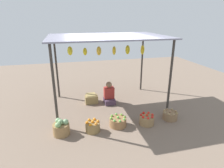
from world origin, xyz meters
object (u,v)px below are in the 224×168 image
object	(u,v)px
basket_oranges	(93,127)
wooden_crate_stacked_rear	(91,98)
basket_green_apples	(118,122)
basket_cabbages	(61,128)
vendor_person	(109,95)
basket_red_tomatoes	(147,120)
wooden_crate_near_vendor	(91,99)
basket_potatoes	(170,115)

from	to	relation	value
basket_oranges	wooden_crate_stacked_rear	bearing A→B (deg)	83.31
basket_oranges	basket_green_apples	distance (m)	0.73
basket_cabbages	wooden_crate_stacked_rear	world-z (taller)	basket_cabbages
vendor_person	basket_red_tomatoes	distance (m)	1.78
basket_cabbages	basket_green_apples	size ratio (longest dim) A/B	0.92
vendor_person	wooden_crate_near_vendor	bearing A→B (deg)	166.76
basket_potatoes	wooden_crate_stacked_rear	bearing A→B (deg)	140.20
basket_red_tomatoes	basket_oranges	bearing A→B (deg)	179.71
wooden_crate_near_vendor	basket_potatoes	bearing A→B (deg)	-38.46
basket_oranges	basket_red_tomatoes	bearing A→B (deg)	-0.29
vendor_person	wooden_crate_near_vendor	world-z (taller)	vendor_person
vendor_person	basket_oranges	size ratio (longest dim) A/B	2.06
vendor_person	basket_potatoes	xyz separation A→B (m)	(1.49, -1.53, -0.18)
basket_oranges	wooden_crate_near_vendor	bearing A→B (deg)	82.94
vendor_person	basket_green_apples	world-z (taller)	vendor_person
basket_oranges	basket_green_apples	size ratio (longest dim) A/B	0.80
wooden_crate_stacked_rear	basket_red_tomatoes	bearing A→B (deg)	-54.63
wooden_crate_near_vendor	wooden_crate_stacked_rear	distance (m)	0.08
wooden_crate_stacked_rear	basket_green_apples	bearing A→B (deg)	-73.89
basket_green_apples	basket_red_tomatoes	distance (m)	0.82
basket_cabbages	basket_oranges	bearing A→B (deg)	-4.11
basket_green_apples	basket_potatoes	size ratio (longest dim) A/B	1.10
basket_green_apples	basket_oranges	bearing A→B (deg)	-171.96
vendor_person	basket_cabbages	xyz separation A→B (m)	(-1.63, -1.56, -0.11)
basket_potatoes	basket_red_tomatoes	bearing A→B (deg)	-172.64
basket_green_apples	wooden_crate_near_vendor	world-z (taller)	basket_green_apples
basket_green_apples	basket_red_tomatoes	bearing A→B (deg)	-7.67
basket_oranges	basket_red_tomatoes	distance (m)	1.53
vendor_person	basket_oranges	xyz separation A→B (m)	(-0.82, -1.62, -0.16)
basket_potatoes	wooden_crate_near_vendor	xyz separation A→B (m)	(-2.10, 1.67, 0.02)
basket_oranges	wooden_crate_stacked_rear	world-z (taller)	basket_oranges
basket_cabbages	basket_red_tomatoes	world-z (taller)	basket_cabbages
basket_green_apples	basket_potatoes	world-z (taller)	basket_green_apples
vendor_person	basket_green_apples	xyz separation A→B (m)	(-0.10, -1.52, -0.17)
wooden_crate_near_vendor	wooden_crate_stacked_rear	xyz separation A→B (m)	(-0.00, 0.08, 0.01)
basket_potatoes	wooden_crate_stacked_rear	world-z (taller)	wooden_crate_stacked_rear
basket_green_apples	basket_red_tomatoes	size ratio (longest dim) A/B	1.15
basket_oranges	basket_green_apples	bearing A→B (deg)	8.04
basket_red_tomatoes	basket_potatoes	bearing A→B (deg)	7.36
basket_cabbages	basket_oranges	world-z (taller)	basket_cabbages
basket_cabbages	basket_red_tomatoes	distance (m)	2.33
basket_red_tomatoes	vendor_person	bearing A→B (deg)	113.49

